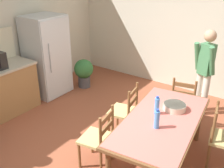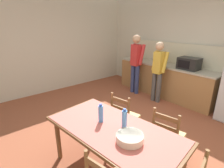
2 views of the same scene
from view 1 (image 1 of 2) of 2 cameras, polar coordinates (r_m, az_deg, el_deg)
The scene contains 13 objects.
ground_plane at distance 4.01m, azimuth -5.14°, elevation -16.57°, with size 8.32×8.32×0.00m, color brown.
wall_right at distance 5.99m, azimuth 15.26°, elevation 12.36°, with size 0.12×5.20×2.90m, color beige.
refrigerator at distance 5.78m, azimuth -13.99°, elevation 5.93°, with size 0.78×0.73×1.71m.
dining_table at distance 3.63m, azimuth 10.75°, elevation -8.54°, with size 1.96×1.13×0.75m.
bottle_near_centre at distance 3.34m, azimuth 9.73°, elevation -7.58°, with size 0.07×0.07×0.27m.
bottle_off_centre at distance 3.64m, azimuth 9.75°, elevation -4.70°, with size 0.07×0.07×0.27m.
serving_bowl at distance 3.83m, azimuth 13.45°, elevation -4.74°, with size 0.32×0.32×0.09m.
chair_side_far_right at distance 4.32m, azimuth 2.82°, elevation -5.93°, with size 0.49×0.47×0.91m.
chair_side_far_left at distance 3.70m, azimuth -3.01°, elevation -11.75°, with size 0.48×0.47×0.91m.
chair_side_near_right at distance 4.01m, azimuth 22.84°, elevation -10.74°, with size 0.49×0.47×0.91m.
chair_head_end at distance 4.78m, azimuth 15.29°, elevation -3.63°, with size 0.48×0.49×0.91m.
person_by_table at distance 5.05m, azimuth 19.57°, elevation 3.18°, with size 0.36×0.46×1.62m.
potted_plant at distance 6.09m, azimuth -6.15°, elevation 2.77°, with size 0.44×0.44×0.67m.
Camera 1 is at (-2.25, -2.02, 2.64)m, focal length 42.00 mm.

